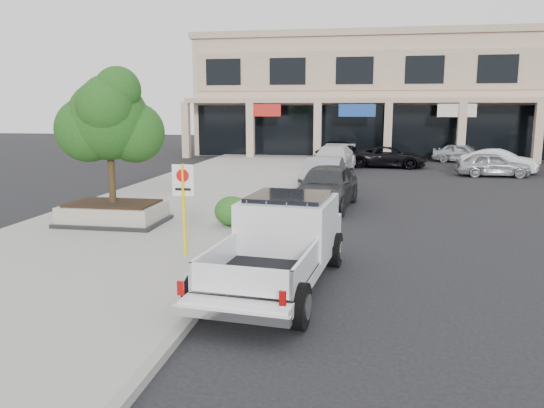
{
  "coord_description": "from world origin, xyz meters",
  "views": [
    {
      "loc": [
        1.44,
        -11.76,
        3.82
      ],
      "look_at": [
        -0.89,
        1.5,
        1.35
      ],
      "focal_mm": 35.0,
      "sensor_mm": 36.0,
      "label": 1
    }
  ],
  "objects_px": {
    "planter_tree": "(115,120)",
    "curb_car_d": "(336,152)",
    "lot_car_d": "(388,157)",
    "curb_car_b": "(323,174)",
    "lot_car_b": "(499,161)",
    "lot_car_e": "(462,153)",
    "planter": "(114,213)",
    "no_parking_sign": "(184,197)",
    "curb_car_c": "(333,158)",
    "lot_car_a": "(493,165)",
    "pickup_truck": "(276,245)",
    "curb_car_a": "(326,186)"
  },
  "relations": [
    {
      "from": "planter",
      "to": "no_parking_sign",
      "type": "bearing_deg",
      "value": -42.38
    },
    {
      "from": "curb_car_a",
      "to": "no_parking_sign",
      "type": "bearing_deg",
      "value": -103.38
    },
    {
      "from": "no_parking_sign",
      "to": "curb_car_d",
      "type": "height_order",
      "value": "no_parking_sign"
    },
    {
      "from": "lot_car_a",
      "to": "lot_car_e",
      "type": "height_order",
      "value": "lot_car_a"
    },
    {
      "from": "curb_car_c",
      "to": "curb_car_a",
      "type": "bearing_deg",
      "value": -80.26
    },
    {
      "from": "planter",
      "to": "pickup_truck",
      "type": "distance_m",
      "value": 7.75
    },
    {
      "from": "curb_car_d",
      "to": "lot_car_a",
      "type": "relative_size",
      "value": 1.34
    },
    {
      "from": "planter",
      "to": "lot_car_d",
      "type": "bearing_deg",
      "value": 64.0
    },
    {
      "from": "curb_car_c",
      "to": "lot_car_d",
      "type": "relative_size",
      "value": 1.12
    },
    {
      "from": "planter",
      "to": "lot_car_e",
      "type": "xyz_separation_m",
      "value": [
        14.55,
        23.15,
        0.19
      ]
    },
    {
      "from": "pickup_truck",
      "to": "curb_car_a",
      "type": "relative_size",
      "value": 1.21
    },
    {
      "from": "curb_car_c",
      "to": "lot_car_e",
      "type": "xyz_separation_m",
      "value": [
        8.55,
        6.77,
        -0.12
      ]
    },
    {
      "from": "lot_car_b",
      "to": "lot_car_e",
      "type": "xyz_separation_m",
      "value": [
        -1.14,
        5.73,
        -0.02
      ]
    },
    {
      "from": "planter_tree",
      "to": "curb_car_d",
      "type": "xyz_separation_m",
      "value": [
        5.74,
        21.42,
        -2.68
      ]
    },
    {
      "from": "curb_car_d",
      "to": "curb_car_c",
      "type": "bearing_deg",
      "value": -84.9
    },
    {
      "from": "lot_car_a",
      "to": "curb_car_d",
      "type": "bearing_deg",
      "value": 55.03
    },
    {
      "from": "planter_tree",
      "to": "lot_car_a",
      "type": "height_order",
      "value": "planter_tree"
    },
    {
      "from": "planter_tree",
      "to": "curb_car_c",
      "type": "relative_size",
      "value": 0.74
    },
    {
      "from": "no_parking_sign",
      "to": "curb_car_c",
      "type": "xyz_separation_m",
      "value": [
        2.5,
        19.57,
        -0.85
      ]
    },
    {
      "from": "lot_car_b",
      "to": "planter",
      "type": "bearing_deg",
      "value": 160.24
    },
    {
      "from": "no_parking_sign",
      "to": "lot_car_d",
      "type": "relative_size",
      "value": 0.48
    },
    {
      "from": "planter",
      "to": "curb_car_d",
      "type": "relative_size",
      "value": 0.61
    },
    {
      "from": "planter",
      "to": "lot_car_d",
      "type": "distance_m",
      "value": 21.36
    },
    {
      "from": "lot_car_d",
      "to": "curb_car_d",
      "type": "bearing_deg",
      "value": 60.33
    },
    {
      "from": "lot_car_d",
      "to": "curb_car_b",
      "type": "bearing_deg",
      "value": 166.65
    },
    {
      "from": "curb_car_b",
      "to": "curb_car_d",
      "type": "relative_size",
      "value": 0.87
    },
    {
      "from": "curb_car_b",
      "to": "lot_car_d",
      "type": "relative_size",
      "value": 0.96
    },
    {
      "from": "no_parking_sign",
      "to": "lot_car_d",
      "type": "height_order",
      "value": "no_parking_sign"
    },
    {
      "from": "planter_tree",
      "to": "curb_car_d",
      "type": "height_order",
      "value": "planter_tree"
    },
    {
      "from": "lot_car_a",
      "to": "lot_car_e",
      "type": "distance_m",
      "value": 7.58
    },
    {
      "from": "planter_tree",
      "to": "lot_car_b",
      "type": "height_order",
      "value": "planter_tree"
    },
    {
      "from": "no_parking_sign",
      "to": "planter",
      "type": "bearing_deg",
      "value": 137.62
    },
    {
      "from": "lot_car_b",
      "to": "curb_car_b",
      "type": "bearing_deg",
      "value": 153.69
    },
    {
      "from": "curb_car_b",
      "to": "curb_car_c",
      "type": "distance_m",
      "value": 7.51
    },
    {
      "from": "curb_car_d",
      "to": "lot_car_d",
      "type": "height_order",
      "value": "curb_car_d"
    },
    {
      "from": "planter_tree",
      "to": "pickup_truck",
      "type": "xyz_separation_m",
      "value": [
        5.95,
        -4.93,
        -2.48
      ]
    },
    {
      "from": "curb_car_b",
      "to": "lot_car_a",
      "type": "bearing_deg",
      "value": 40.0
    },
    {
      "from": "no_parking_sign",
      "to": "curb_car_a",
      "type": "distance_m",
      "value": 8.46
    },
    {
      "from": "curb_car_d",
      "to": "planter",
      "type": "bearing_deg",
      "value": -101.46
    },
    {
      "from": "curb_car_d",
      "to": "lot_car_e",
      "type": "bearing_deg",
      "value": 14.09
    },
    {
      "from": "planter",
      "to": "curb_car_b",
      "type": "height_order",
      "value": "curb_car_b"
    },
    {
      "from": "planter",
      "to": "planter_tree",
      "type": "xyz_separation_m",
      "value": [
        0.13,
        0.15,
        2.94
      ]
    },
    {
      "from": "curb_car_c",
      "to": "lot_car_a",
      "type": "height_order",
      "value": "curb_car_c"
    },
    {
      "from": "planter",
      "to": "planter_tree",
      "type": "bearing_deg",
      "value": 48.97
    },
    {
      "from": "curb_car_b",
      "to": "curb_car_a",
      "type": "bearing_deg",
      "value": -80.85
    },
    {
      "from": "no_parking_sign",
      "to": "curb_car_d",
      "type": "distance_m",
      "value": 24.89
    },
    {
      "from": "lot_car_a",
      "to": "lot_car_b",
      "type": "distance_m",
      "value": 2.0
    },
    {
      "from": "planter_tree",
      "to": "no_parking_sign",
      "type": "distance_m",
      "value": 5.06
    },
    {
      "from": "pickup_truck",
      "to": "curb_car_d",
      "type": "bearing_deg",
      "value": 96.3
    },
    {
      "from": "planter_tree",
      "to": "no_parking_sign",
      "type": "bearing_deg",
      "value": -44.85
    }
  ]
}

